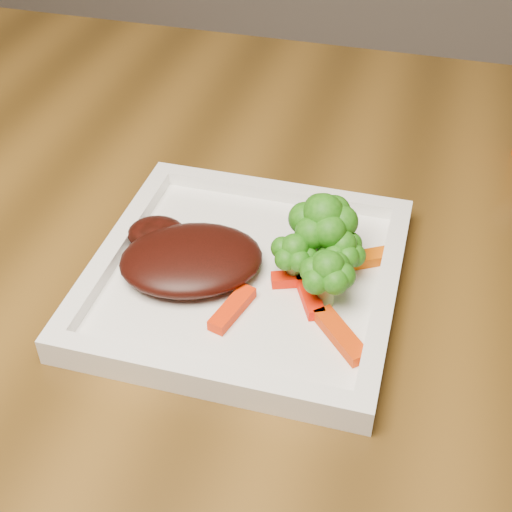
# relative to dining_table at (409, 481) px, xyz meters

# --- Properties ---
(dining_table) EXTENTS (1.60, 0.90, 0.75)m
(dining_table) POSITION_rel_dining_table_xyz_m (0.00, 0.00, 0.00)
(dining_table) COLOR brown
(dining_table) RESTS_ON floor
(plate) EXTENTS (0.27, 0.27, 0.01)m
(plate) POSITION_rel_dining_table_xyz_m (-0.19, -0.09, 0.38)
(plate) COLOR white
(plate) RESTS_ON dining_table
(steak) EXTENTS (0.16, 0.14, 0.03)m
(steak) POSITION_rel_dining_table_xyz_m (-0.24, -0.09, 0.40)
(steak) COLOR black
(steak) RESTS_ON plate
(broccoli_0) EXTENTS (0.07, 0.07, 0.07)m
(broccoli_0) POSITION_rel_dining_table_xyz_m (-0.13, -0.05, 0.42)
(broccoli_0) COLOR #297613
(broccoli_0) RESTS_ON plate
(broccoli_1) EXTENTS (0.06, 0.06, 0.06)m
(broccoli_1) POSITION_rel_dining_table_xyz_m (-0.11, -0.07, 0.42)
(broccoli_1) COLOR #376D12
(broccoli_1) RESTS_ON plate
(broccoli_2) EXTENTS (0.06, 0.06, 0.06)m
(broccoli_2) POSITION_rel_dining_table_xyz_m (-0.12, -0.10, 0.42)
(broccoli_2) COLOR #326A11
(broccoli_2) RESTS_ON plate
(broccoli_3) EXTENTS (0.05, 0.05, 0.06)m
(broccoli_3) POSITION_rel_dining_table_xyz_m (-0.15, -0.08, 0.42)
(broccoli_3) COLOR #356E12
(broccoli_3) RESTS_ON plate
(carrot_1) EXTENTS (0.05, 0.06, 0.01)m
(carrot_1) POSITION_rel_dining_table_xyz_m (-0.10, -0.14, 0.39)
(carrot_1) COLOR #CD3303
(carrot_1) RESTS_ON plate
(carrot_2) EXTENTS (0.03, 0.06, 0.01)m
(carrot_2) POSITION_rel_dining_table_xyz_m (-0.19, -0.14, 0.39)
(carrot_2) COLOR red
(carrot_2) RESTS_ON plate
(carrot_3) EXTENTS (0.06, 0.04, 0.01)m
(carrot_3) POSITION_rel_dining_table_xyz_m (-0.09, -0.04, 0.39)
(carrot_3) COLOR #CA5103
(carrot_3) RESTS_ON plate
(carrot_5) EXTENTS (0.04, 0.06, 0.01)m
(carrot_5) POSITION_rel_dining_table_xyz_m (-0.13, -0.10, 0.39)
(carrot_5) COLOR red
(carrot_5) RESTS_ON plate
(carrot_6) EXTENTS (0.05, 0.03, 0.01)m
(carrot_6) POSITION_rel_dining_table_xyz_m (-0.14, -0.08, 0.39)
(carrot_6) COLOR red
(carrot_6) RESTS_ON plate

